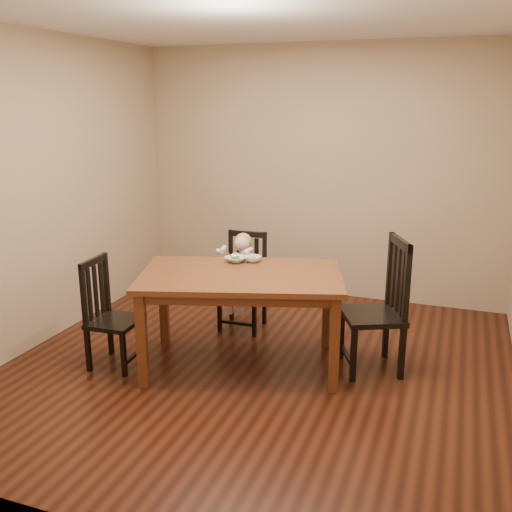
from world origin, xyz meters
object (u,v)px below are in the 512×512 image
(chair_child, at_px, (244,283))
(bowl_veg, at_px, (253,259))
(toddler, at_px, (242,272))
(chair_right, at_px, (379,308))
(bowl_peas, at_px, (236,259))
(dining_table, at_px, (241,284))
(chair_left, at_px, (110,315))

(chair_child, xyz_separation_m, bowl_veg, (0.25, -0.44, 0.38))
(toddler, bearing_deg, chair_child, -90.00)
(bowl_veg, bearing_deg, toddler, 122.52)
(chair_right, bearing_deg, bowl_peas, 66.20)
(dining_table, distance_m, chair_left, 1.10)
(chair_left, xyz_separation_m, chair_right, (2.07, 0.68, 0.09))
(chair_left, xyz_separation_m, bowl_peas, (0.85, 0.65, 0.38))
(dining_table, xyz_separation_m, bowl_veg, (-0.03, 0.35, 0.12))
(bowl_peas, bearing_deg, bowl_veg, 23.25)
(dining_table, xyz_separation_m, chair_right, (1.06, 0.32, -0.18))
(chair_left, distance_m, bowl_peas, 1.14)
(bowl_veg, bearing_deg, chair_left, -144.24)
(bowl_peas, bearing_deg, dining_table, -61.35)
(dining_table, xyz_separation_m, bowl_peas, (-0.16, 0.29, 0.11))
(dining_table, height_order, chair_right, chair_right)
(chair_left, height_order, toddler, chair_left)
(chair_child, relative_size, bowl_peas, 5.10)
(toddler, relative_size, bowl_veg, 3.24)
(chair_right, height_order, bowl_veg, chair_right)
(chair_left, bearing_deg, toddler, 143.46)
(chair_left, relative_size, bowl_veg, 6.02)
(toddler, xyz_separation_m, bowl_veg, (0.25, -0.40, 0.25))
(dining_table, height_order, chair_child, chair_child)
(bowl_peas, bearing_deg, chair_left, -142.61)
(dining_table, relative_size, bowl_veg, 11.97)
(toddler, bearing_deg, dining_table, 108.35)
(bowl_peas, xyz_separation_m, bowl_veg, (0.13, 0.06, 0.00))
(chair_child, xyz_separation_m, bowl_peas, (0.12, -0.50, 0.38))
(dining_table, bearing_deg, bowl_veg, 95.09)
(dining_table, relative_size, toddler, 3.70)
(dining_table, distance_m, toddler, 0.81)
(chair_child, relative_size, chair_left, 1.01)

